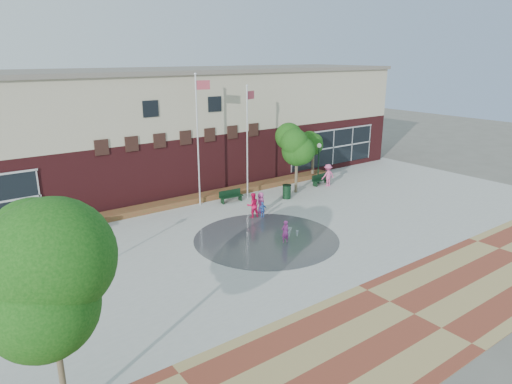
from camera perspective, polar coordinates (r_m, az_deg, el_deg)
ground at (r=24.53m, az=5.61°, el=-8.02°), size 120.00×120.00×0.00m
plaza_concrete at (r=27.36m, az=-0.00°, el=-5.21°), size 46.00×18.00×0.01m
paver_band at (r=20.52m, az=19.18°, el=-14.25°), size 46.00×6.00×0.01m
splash_pad at (r=26.63m, az=1.28°, el=-5.86°), size 8.40×8.40×0.01m
library_building at (r=37.51m, az=-12.44°, el=7.81°), size 44.40×10.40×9.20m
flower_bed at (r=33.42m, az=-7.76°, el=-1.23°), size 26.00×1.20×0.40m
flagpole_left at (r=31.47m, az=-7.23°, el=7.20°), size 1.05×0.31×9.12m
flagpole_right at (r=32.89m, az=-1.06°, el=6.94°), size 0.96×0.44×8.28m
lamp_left at (r=21.97m, az=-25.16°, el=-6.61°), size 0.36×0.36×3.44m
lamp_right at (r=37.64m, az=7.84°, el=4.14°), size 0.36×0.36×3.38m
bench_left at (r=29.29m, az=-20.28°, el=-4.23°), size 1.75×0.86×0.85m
bench_mid at (r=33.00m, az=-3.12°, el=-0.81°), size 1.79×0.61×0.89m
bench_right at (r=37.70m, az=8.09°, el=1.30°), size 1.77×0.65×0.87m
trash_can at (r=33.78m, az=3.86°, el=0.05°), size 0.65×0.65×1.07m
tree_big_left at (r=13.42m, az=-24.68°, el=-9.24°), size 4.14×4.14×6.62m
tree_mid at (r=34.62m, az=5.16°, el=6.22°), size 3.21×3.21×5.41m
tree_small_right at (r=39.04m, az=7.21°, el=6.08°), size 2.46×2.46×4.21m
water_jet_a at (r=26.69m, az=4.12°, el=-5.85°), size 0.33×0.33×0.64m
water_jet_b at (r=26.86m, az=5.14°, el=-5.73°), size 0.18×0.18×0.42m
child_splash at (r=25.90m, az=3.66°, el=-4.98°), size 0.50×0.34×1.33m
adult_red at (r=29.73m, az=-0.42°, el=-1.67°), size 0.93×0.79×1.68m
adult_pink at (r=30.54m, az=0.60°, el=-1.37°), size 0.79×0.60×1.47m
child_blue at (r=29.79m, az=0.84°, el=-2.24°), size 0.66×0.34×1.08m
person_bench at (r=37.30m, az=8.97°, el=2.08°), size 1.23×0.78×1.82m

